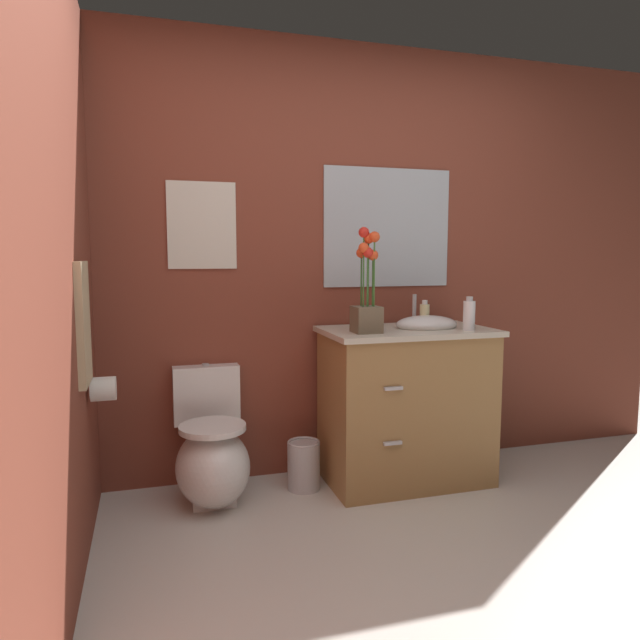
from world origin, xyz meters
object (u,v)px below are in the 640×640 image
wall_mirror (388,228)px  vanity_cabinet (406,403)px  toilet (212,456)px  trash_bin (304,465)px  flower_vase (367,296)px  soap_bottle (425,315)px  hanging_towel (83,323)px  wall_poster (202,225)px  toilet_paper_roll (103,389)px  lotion_bottle (469,315)px

wall_mirror → vanity_cabinet: bearing=-89.5°
toilet → trash_bin: (0.50, 0.01, -0.11)m
flower_vase → soap_bottle: flower_vase is taller
vanity_cabinet → trash_bin: size_ratio=3.89×
hanging_towel → wall_mirror: bearing=20.8°
vanity_cabinet → hanging_towel: hanging_towel is taller
toilet → wall_poster: bearing=90.0°
trash_bin → wall_poster: bearing=153.1°
hanging_towel → vanity_cabinet: bearing=11.4°
wall_poster → hanging_towel: bearing=-131.6°
soap_bottle → wall_mirror: (-0.14, 0.24, 0.50)m
hanging_towel → toilet_paper_roll: size_ratio=4.73×
wall_mirror → flower_vase: bearing=-125.8°
hanging_towel → toilet_paper_roll: (0.06, 0.16, -0.32)m
wall_poster → toilet_paper_roll: (-0.50, -0.46, -0.77)m
vanity_cabinet → hanging_towel: (-1.65, -0.33, 0.55)m
soap_bottle → trash_bin: bearing=-178.7°
hanging_towel → flower_vase: bearing=9.8°
soap_bottle → wall_mirror: wall_mirror is taller
toilet → trash_bin: size_ratio=2.54×
toilet → trash_bin: bearing=1.6°
trash_bin → hanging_towel: 1.42m
toilet_paper_roll → flower_vase: bearing=3.2°
flower_vase → lotion_bottle: bearing=-7.4°
wall_mirror → hanging_towel: size_ratio=1.54×
vanity_cabinet → lotion_bottle: size_ratio=5.71×
vanity_cabinet → flower_vase: (-0.28, -0.10, 0.62)m
toilet → lotion_bottle: lotion_bottle is taller
toilet → wall_mirror: bearing=13.8°
vanity_cabinet → trash_bin: vanity_cabinet is taller
toilet → flower_vase: flower_vase is taller
trash_bin → wall_mirror: bearing=23.2°
soap_bottle → toilet: bearing=-178.6°
wall_poster → toilet_paper_roll: size_ratio=4.27×
flower_vase → soap_bottle: size_ratio=3.64×
vanity_cabinet → flower_vase: size_ratio=1.91×
toilet → flower_vase: 1.17m
lotion_bottle → wall_mirror: bearing=121.8°
vanity_cabinet → wall_mirror: (-0.00, 0.29, 1.00)m
flower_vase → lotion_bottle: size_ratio=2.99×
soap_bottle → lotion_bottle: lotion_bottle is taller
wall_poster → hanging_towel: (-0.56, -0.63, -0.45)m
toilet → toilet_paper_roll: 0.69m
lotion_bottle → toilet: bearing=171.9°
hanging_towel → toilet_paper_roll: 0.36m
vanity_cabinet → toilet_paper_roll: bearing=-173.9°
flower_vase → wall_poster: (-0.81, 0.39, 0.37)m
flower_vase → lotion_bottle: (0.57, -0.07, -0.11)m
trash_bin → toilet_paper_roll: 1.16m
soap_bottle → wall_poster: bearing=169.1°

